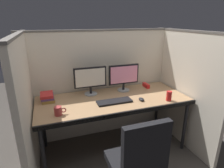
{
  "coord_description": "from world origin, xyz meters",
  "views": [
    {
      "loc": [
        -0.76,
        -1.79,
        1.7
      ],
      "look_at": [
        0.0,
        0.35,
        0.92
      ],
      "focal_mm": 30.32,
      "sensor_mm": 36.0,
      "label": 1
    }
  ],
  "objects": [
    {
      "name": "coffee_mug",
      "position": [
        -0.69,
        0.08,
        0.79
      ],
      "size": [
        0.13,
        0.08,
        0.09
      ],
      "color": "#993333",
      "rests_on": "desk"
    },
    {
      "name": "red_stapler",
      "position": [
        0.6,
        0.54,
        0.77
      ],
      "size": [
        0.04,
        0.15,
        0.06
      ],
      "primitive_type": "cube",
      "color": "red",
      "rests_on": "desk"
    },
    {
      "name": "desk",
      "position": [
        0.0,
        0.29,
        0.69
      ],
      "size": [
        1.9,
        0.8,
        0.74
      ],
      "color": "#997551",
      "rests_on": "ground"
    },
    {
      "name": "cubicle_partition_rear",
      "position": [
        0.0,
        0.74,
        0.79
      ],
      "size": [
        2.21,
        0.06,
        1.57
      ],
      "color": "beige",
      "rests_on": "ground"
    },
    {
      "name": "book_stack",
      "position": [
        -0.79,
        0.51,
        0.79
      ],
      "size": [
        0.16,
        0.22,
        0.09
      ],
      "color": "olive",
      "rests_on": "desk"
    },
    {
      "name": "monitor_right",
      "position": [
        0.23,
        0.52,
        0.96
      ],
      "size": [
        0.43,
        0.17,
        0.37
      ],
      "color": "gray",
      "rests_on": "desk"
    },
    {
      "name": "monitor_left",
      "position": [
        -0.24,
        0.54,
        0.96
      ],
      "size": [
        0.43,
        0.17,
        0.37
      ],
      "color": "gray",
      "rests_on": "desk"
    },
    {
      "name": "ground_plane",
      "position": [
        0.0,
        0.0,
        0.0
      ],
      "size": [
        8.0,
        8.0,
        0.0
      ],
      "primitive_type": "plane",
      "color": "#423D38"
    },
    {
      "name": "cubicle_partition_right",
      "position": [
        0.99,
        0.2,
        0.79
      ],
      "size": [
        0.06,
        1.41,
        1.57
      ],
      "color": "beige",
      "rests_on": "ground"
    },
    {
      "name": "computer_mouse",
      "position": [
        0.31,
        0.12,
        0.76
      ],
      "size": [
        0.06,
        0.1,
        0.04
      ],
      "color": "black",
      "rests_on": "desk"
    },
    {
      "name": "cubicle_partition_left",
      "position": [
        -0.99,
        0.2,
        0.79
      ],
      "size": [
        0.06,
        1.41,
        1.57
      ],
      "color": "beige",
      "rests_on": "ground"
    },
    {
      "name": "soda_can",
      "position": [
        0.63,
        0.01,
        0.8
      ],
      "size": [
        0.07,
        0.07,
        0.12
      ],
      "primitive_type": "cylinder",
      "color": "red",
      "rests_on": "desk"
    },
    {
      "name": "keyboard_main",
      "position": [
        -0.03,
        0.19,
        0.75
      ],
      "size": [
        0.43,
        0.15,
        0.02
      ],
      "primitive_type": "cube",
      "color": "black",
      "rests_on": "desk"
    }
  ]
}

